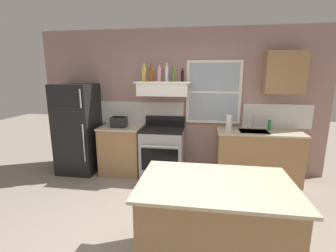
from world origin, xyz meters
TOP-DOWN VIEW (x-y plane):
  - ground_plane at (0.00, 0.00)m, footprint 16.00×16.00m
  - back_wall at (0.03, 2.23)m, footprint 5.40×0.11m
  - refrigerator at (-1.90, 1.84)m, footprint 0.70×0.72m
  - counter_left_of_stove at (-1.05, 1.90)m, footprint 0.79×0.63m
  - toaster at (-1.07, 1.85)m, footprint 0.30×0.20m
  - stove_range at (-0.25, 1.86)m, footprint 0.76×0.69m
  - range_hood_shelf at (-0.25, 1.96)m, footprint 0.96×0.52m
  - bottle_champagne_gold_foil at (-0.60, 1.94)m, footprint 0.08×0.08m
  - bottle_amber_wine at (-0.46, 1.93)m, footprint 0.07×0.07m
  - bottle_rose_pink at (-0.32, 1.94)m, footprint 0.07×0.07m
  - bottle_clear_tall at (-0.19, 1.99)m, footprint 0.06×0.06m
  - bottle_olive_oil_square at (-0.05, 1.92)m, footprint 0.06×0.06m
  - bottle_balsamic_dark at (0.09, 1.94)m, footprint 0.06×0.06m
  - counter_right_with_sink at (1.45, 1.90)m, footprint 1.43×0.63m
  - sink_faucet at (1.35, 2.00)m, footprint 0.03×0.17m
  - paper_towel_roll at (0.93, 1.90)m, footprint 0.11×0.11m
  - dish_soap_bottle at (1.63, 2.00)m, footprint 0.06×0.06m
  - kitchen_island at (0.61, -0.25)m, footprint 1.40×0.90m
  - upper_cabinet_right at (1.80, 2.04)m, footprint 0.64×0.32m

SIDE VIEW (x-z plane):
  - ground_plane at x=0.00m, z-range 0.00..0.00m
  - counter_left_of_stove at x=-1.05m, z-range 0.00..0.91m
  - counter_right_with_sink at x=1.45m, z-range 0.00..0.91m
  - kitchen_island at x=0.61m, z-range 0.00..0.91m
  - stove_range at x=-0.25m, z-range -0.08..1.01m
  - refrigerator at x=-1.90m, z-range 0.00..1.70m
  - dish_soap_bottle at x=1.63m, z-range 0.91..1.09m
  - toaster at x=-1.07m, z-range 0.91..1.10m
  - paper_towel_roll at x=0.93m, z-range 0.91..1.18m
  - sink_faucet at x=1.35m, z-range 0.94..1.22m
  - back_wall at x=0.03m, z-range 0.00..2.70m
  - range_hood_shelf at x=-0.25m, z-range 1.50..1.75m
  - bottle_balsamic_dark at x=0.09m, z-range 1.73..1.96m
  - bottle_olive_oil_square at x=-0.05m, z-range 1.72..1.98m
  - bottle_rose_pink at x=-0.32m, z-range 1.72..2.01m
  - bottle_amber_wine at x=-0.46m, z-range 1.72..2.03m
  - bottle_champagne_gold_foil at x=-0.60m, z-range 1.72..2.04m
  - bottle_clear_tall at x=-0.19m, z-range 1.72..2.05m
  - upper_cabinet_right at x=1.80m, z-range 1.55..2.25m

